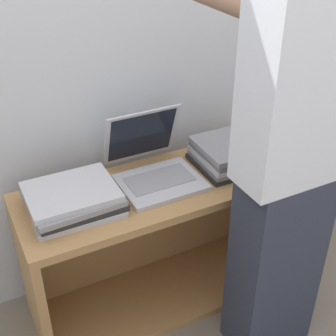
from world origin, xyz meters
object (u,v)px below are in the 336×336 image
object	(u,v)px
laptop_stack_left	(74,199)
laptop_open	(154,166)
laptop_stack_right	(235,152)
person	(290,166)

from	to	relation	value
laptop_stack_left	laptop_open	bearing A→B (deg)	9.47
laptop_stack_right	laptop_open	bearing A→B (deg)	171.20
laptop_stack_left	laptop_stack_right	size ratio (longest dim) A/B	1.00
laptop_open	laptop_stack_right	bearing A→B (deg)	-8.80
laptop_open	person	distance (m)	0.59
person	laptop_open	bearing A→B (deg)	122.87
laptop_open	laptop_stack_left	xyz separation A→B (m)	(-0.37, -0.06, -0.01)
laptop_stack_right	person	distance (m)	0.46
laptop_stack_left	laptop_stack_right	world-z (taller)	laptop_stack_right
person	laptop_stack_right	bearing A→B (deg)	80.86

